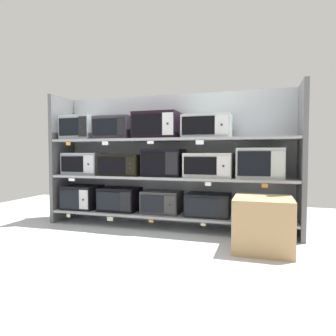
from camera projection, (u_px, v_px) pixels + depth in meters
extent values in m
cube|color=#B2B7BC|center=(136.00, 253.00, 2.79)|extent=(6.96, 6.00, 0.02)
cube|color=#9EA3A8|center=(174.00, 159.00, 3.96)|extent=(3.16, 0.04, 1.67)
cube|color=#5B5B5E|center=(63.00, 159.00, 4.15)|extent=(0.05, 0.50, 1.67)
cube|color=#5B5B5E|center=(302.00, 160.00, 3.26)|extent=(0.05, 0.50, 1.67)
cube|color=#99999E|center=(168.00, 214.00, 3.74)|extent=(2.96, 0.50, 0.03)
cube|color=black|center=(83.00, 197.00, 4.08)|extent=(0.43, 0.41, 0.31)
cube|color=black|center=(70.00, 199.00, 3.90)|extent=(0.28, 0.01, 0.25)
cube|color=silver|center=(83.00, 200.00, 3.84)|extent=(0.12, 0.01, 0.24)
cylinder|color=#262628|center=(83.00, 200.00, 3.83)|extent=(0.02, 0.01, 0.02)
cube|color=black|center=(120.00, 199.00, 3.92)|extent=(0.48, 0.37, 0.30)
cube|color=black|center=(108.00, 201.00, 3.76)|extent=(0.32, 0.01, 0.22)
cube|color=black|center=(125.00, 202.00, 3.69)|extent=(0.14, 0.01, 0.24)
cylinder|color=#262628|center=(125.00, 205.00, 3.68)|extent=(0.02, 0.01, 0.02)
cylinder|color=#262628|center=(125.00, 199.00, 3.68)|extent=(0.02, 0.01, 0.02)
cube|color=#353433|center=(162.00, 202.00, 3.75)|extent=(0.46, 0.33, 0.27)
cube|color=black|center=(152.00, 204.00, 3.61)|extent=(0.30, 0.01, 0.20)
cube|color=#353433|center=(170.00, 205.00, 3.55)|extent=(0.14, 0.01, 0.22)
cylinder|color=#262628|center=(170.00, 205.00, 3.54)|extent=(0.02, 0.01, 0.02)
cube|color=black|center=(208.00, 205.00, 3.58)|extent=(0.51, 0.36, 0.26)
cube|color=black|center=(201.00, 207.00, 3.42)|extent=(0.36, 0.01, 0.21)
cube|color=black|center=(222.00, 208.00, 3.35)|extent=(0.12, 0.01, 0.21)
cube|color=beige|center=(68.00, 216.00, 3.86)|extent=(0.05, 0.00, 0.04)
cube|color=beige|center=(110.00, 219.00, 3.69)|extent=(0.08, 0.00, 0.05)
cube|color=orange|center=(151.00, 221.00, 3.53)|extent=(0.06, 0.00, 0.03)
cube|color=beige|center=(203.00, 225.00, 3.35)|extent=(0.05, 0.00, 0.03)
cube|color=#99999E|center=(168.00, 177.00, 3.71)|extent=(2.96, 0.50, 0.03)
cube|color=#9BA1AF|center=(85.00, 164.00, 4.05)|extent=(0.51, 0.34, 0.28)
cube|color=black|center=(72.00, 164.00, 3.90)|extent=(0.33, 0.01, 0.20)
cube|color=silver|center=(89.00, 164.00, 3.83)|extent=(0.15, 0.01, 0.23)
cylinder|color=#262628|center=(88.00, 164.00, 3.82)|extent=(0.02, 0.01, 0.02)
cube|color=black|center=(123.00, 165.00, 3.88)|extent=(0.54, 0.42, 0.26)
cube|color=black|center=(111.00, 166.00, 3.70)|extent=(0.38, 0.01, 0.21)
cube|color=black|center=(130.00, 166.00, 3.62)|extent=(0.12, 0.01, 0.21)
cylinder|color=#262628|center=(130.00, 168.00, 3.62)|extent=(0.02, 0.01, 0.02)
cylinder|color=#262628|center=(130.00, 163.00, 3.61)|extent=(0.02, 0.01, 0.02)
cube|color=black|center=(164.00, 163.00, 3.72)|extent=(0.47, 0.38, 0.33)
cube|color=black|center=(153.00, 163.00, 3.55)|extent=(0.30, 0.01, 0.25)
cube|color=black|center=(171.00, 163.00, 3.49)|extent=(0.15, 0.01, 0.26)
cylinder|color=#262628|center=(171.00, 163.00, 3.48)|extent=(0.02, 0.01, 0.02)
cube|color=beige|center=(209.00, 165.00, 3.56)|extent=(0.55, 0.39, 0.28)
cube|color=black|center=(200.00, 166.00, 3.39)|extent=(0.37, 0.01, 0.20)
cube|color=silver|center=(223.00, 166.00, 3.31)|extent=(0.15, 0.01, 0.23)
cylinder|color=#262628|center=(223.00, 166.00, 3.30)|extent=(0.02, 0.01, 0.02)
cube|color=#B1B9B5|center=(260.00, 163.00, 3.39)|extent=(0.51, 0.35, 0.34)
cube|color=black|center=(254.00, 164.00, 3.24)|extent=(0.34, 0.01, 0.27)
cube|color=#B1B9B5|center=(278.00, 164.00, 3.17)|extent=(0.14, 0.01, 0.27)
cube|color=white|center=(72.00, 180.00, 3.82)|extent=(0.09, 0.00, 0.04)
cube|color=white|center=(208.00, 184.00, 3.32)|extent=(0.07, 0.00, 0.04)
cube|color=orange|center=(265.00, 186.00, 3.14)|extent=(0.06, 0.00, 0.04)
cube|color=#99999E|center=(168.00, 140.00, 3.69)|extent=(2.96, 0.50, 0.03)
cube|color=#99A5A6|center=(81.00, 128.00, 4.04)|extent=(0.42, 0.40, 0.31)
cube|color=black|center=(69.00, 127.00, 3.86)|extent=(0.28, 0.01, 0.22)
cube|color=black|center=(82.00, 126.00, 3.80)|extent=(0.11, 0.01, 0.25)
cylinder|color=#262628|center=(82.00, 126.00, 3.79)|extent=(0.02, 0.01, 0.02)
cube|color=#352E38|center=(116.00, 128.00, 3.89)|extent=(0.47, 0.39, 0.29)
cube|color=black|center=(105.00, 127.00, 3.71)|extent=(0.34, 0.01, 0.20)
cube|color=black|center=(121.00, 127.00, 3.65)|extent=(0.10, 0.01, 0.23)
cube|color=black|center=(157.00, 126.00, 3.72)|extent=(0.54, 0.40, 0.32)
cube|color=black|center=(147.00, 124.00, 3.55)|extent=(0.38, 0.01, 0.23)
cube|color=silver|center=(168.00, 124.00, 3.47)|extent=(0.13, 0.01, 0.26)
cylinder|color=#262628|center=(167.00, 124.00, 3.46)|extent=(0.02, 0.01, 0.02)
cube|color=#B0BDBC|center=(207.00, 127.00, 3.55)|extent=(0.56, 0.33, 0.27)
cube|color=black|center=(198.00, 125.00, 3.40)|extent=(0.37, 0.01, 0.20)
cube|color=silver|center=(222.00, 125.00, 3.33)|extent=(0.15, 0.01, 0.21)
cylinder|color=#262628|center=(222.00, 125.00, 3.32)|extent=(0.02, 0.01, 0.02)
cube|color=orange|center=(68.00, 144.00, 3.81)|extent=(0.07, 0.00, 0.04)
cube|color=white|center=(105.00, 143.00, 3.66)|extent=(0.08, 0.00, 0.04)
cube|color=white|center=(150.00, 142.00, 3.49)|extent=(0.08, 0.00, 0.03)
cube|color=white|center=(200.00, 142.00, 3.32)|extent=(0.09, 0.00, 0.05)
cube|color=tan|center=(263.00, 224.00, 2.85)|extent=(0.54, 0.54, 0.50)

